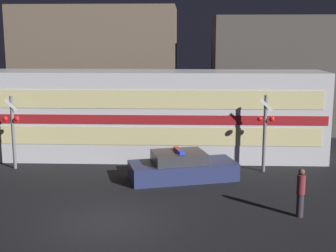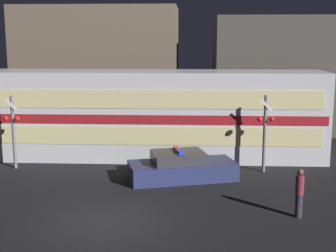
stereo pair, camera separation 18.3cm
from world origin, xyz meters
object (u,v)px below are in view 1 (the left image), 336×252
(train, at_px, (155,115))
(crossing_signal_near, at_px, (265,129))
(pedestrian, at_px, (301,192))
(police_car, at_px, (182,168))

(train, bearing_deg, crossing_signal_near, -25.72)
(train, relative_size, pedestrian, 9.88)
(train, distance_m, pedestrian, 9.50)
(train, height_order, pedestrian, train)
(police_car, height_order, crossing_signal_near, crossing_signal_near)
(train, height_order, police_car, train)
(train, distance_m, police_car, 4.27)
(pedestrian, height_order, crossing_signal_near, crossing_signal_near)
(train, relative_size, police_car, 3.44)
(police_car, relative_size, pedestrian, 2.87)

